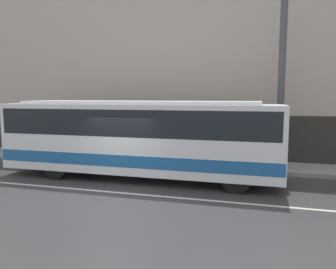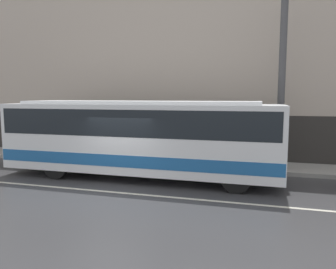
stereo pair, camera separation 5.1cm
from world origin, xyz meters
TOP-DOWN VIEW (x-y plane):
  - ground_plane at (0.00, 0.00)m, footprint 60.00×60.00m
  - sidewalk at (0.00, 5.12)m, footprint 60.00×2.24m
  - building_facade at (0.00, 6.38)m, footprint 60.00×0.35m
  - lane_stripe at (0.00, 0.00)m, footprint 54.00×0.14m
  - transit_bus at (0.28, 2.20)m, footprint 11.05×2.60m
  - utility_pole_near at (5.74, 4.84)m, footprint 0.30×0.30m
  - pedestrian_waiting at (0.70, 5.73)m, footprint 0.36×0.36m

SIDE VIEW (x-z plane):
  - ground_plane at x=0.00m, z-range 0.00..0.00m
  - lane_stripe at x=0.00m, z-range 0.00..0.01m
  - sidewalk at x=0.00m, z-range 0.00..0.17m
  - pedestrian_waiting at x=0.70m, z-range 0.11..1.64m
  - transit_bus at x=0.28m, z-range 0.20..3.29m
  - utility_pole_near at x=5.74m, z-range 0.17..7.47m
  - building_facade at x=0.00m, z-range -0.17..9.30m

